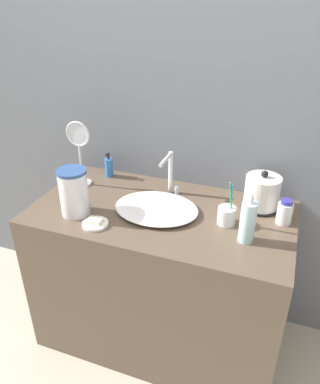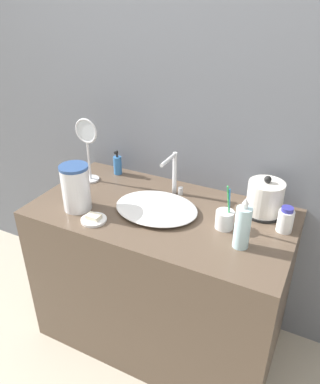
{
  "view_description": "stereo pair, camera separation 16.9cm",
  "coord_description": "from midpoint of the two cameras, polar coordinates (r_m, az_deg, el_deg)",
  "views": [
    {
      "loc": [
        0.51,
        -1.08,
        1.72
      ],
      "look_at": [
        -0.01,
        0.32,
        0.9
      ],
      "focal_mm": 35.0,
      "sensor_mm": 36.0,
      "label": 1
    },
    {
      "loc": [
        0.66,
        -1.01,
        1.72
      ],
      "look_at": [
        -0.01,
        0.32,
        0.9
      ],
      "focal_mm": 35.0,
      "sensor_mm": 36.0,
      "label": 2
    }
  ],
  "objects": [
    {
      "name": "vanity_counter",
      "position": [
        1.98,
        -2.35,
        -12.88
      ],
      "size": [
        1.21,
        0.64,
        0.8
      ],
      "color": "brown",
      "rests_on": "ground_plane"
    },
    {
      "name": "sink_basin",
      "position": [
        1.73,
        -3.35,
        -2.53
      ],
      "size": [
        0.39,
        0.31,
        0.04
      ],
      "color": "white",
      "rests_on": "vanity_counter"
    },
    {
      "name": "soap_dish",
      "position": [
        1.68,
        -12.73,
        -4.74
      ],
      "size": [
        0.12,
        0.12,
        0.03
      ],
      "color": "white",
      "rests_on": "vanity_counter"
    },
    {
      "name": "vanity_mirror",
      "position": [
        1.96,
        -14.67,
        6.48
      ],
      "size": [
        0.13,
        0.09,
        0.34
      ],
      "color": "silver",
      "rests_on": "vanity_counter"
    },
    {
      "name": "water_pitcher",
      "position": [
        1.74,
        -15.75,
        -0.09
      ],
      "size": [
        0.13,
        0.13,
        0.22
      ],
      "color": "silver",
      "rests_on": "vanity_counter"
    },
    {
      "name": "lotion_bottle",
      "position": [
        2.07,
        -10.1,
        3.69
      ],
      "size": [
        0.05,
        0.05,
        0.14
      ],
      "color": "#3370B7",
      "rests_on": "vanity_counter"
    },
    {
      "name": "electric_kettle",
      "position": [
        1.77,
        12.65,
        -0.32
      ],
      "size": [
        0.17,
        0.17,
        0.19
      ],
      "color": "black",
      "rests_on": "vanity_counter"
    },
    {
      "name": "shampoo_bottle",
      "position": [
        1.69,
        15.8,
        -3.07
      ],
      "size": [
        0.07,
        0.07,
        0.12
      ],
      "color": "white",
      "rests_on": "vanity_counter"
    },
    {
      "name": "faucet",
      "position": [
        1.82,
        -1.1,
        3.06
      ],
      "size": [
        0.06,
        0.16,
        0.22
      ],
      "color": "silver",
      "rests_on": "vanity_counter"
    },
    {
      "name": "mouthwash_bottle",
      "position": [
        1.52,
        10.15,
        -4.54
      ],
      "size": [
        0.06,
        0.06,
        0.22
      ],
      "color": "silver",
      "rests_on": "vanity_counter"
    },
    {
      "name": "ground_plane",
      "position": [
        2.09,
        -5.81,
        -26.62
      ],
      "size": [
        12.0,
        12.0,
        0.0
      ],
      "primitive_type": "plane",
      "color": "#BCB29E"
    },
    {
      "name": "toothbrush_cup",
      "position": [
        1.64,
        7.26,
        -3.6
      ],
      "size": [
        0.08,
        0.08,
        0.21
      ],
      "color": "silver",
      "rests_on": "vanity_counter"
    },
    {
      "name": "wall_back",
      "position": [
        1.85,
        1.23,
        15.68
      ],
      "size": [
        6.0,
        0.04,
        2.6
      ],
      "color": "slate",
      "rests_on": "ground_plane"
    }
  ]
}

